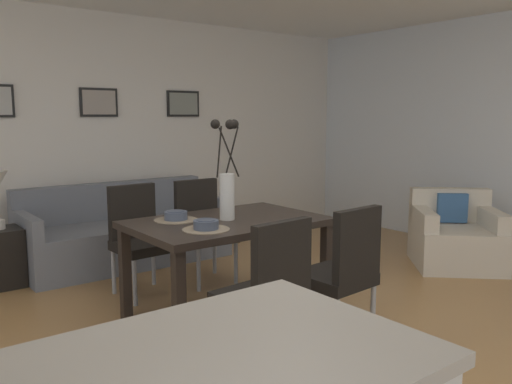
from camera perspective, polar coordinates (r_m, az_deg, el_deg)
name	(u,v)px	position (r m, az deg, el deg)	size (l,w,h in m)	color
ground_plane	(280,356)	(3.48, 2.63, -17.29)	(9.00, 9.00, 0.00)	#A87A47
back_wall_panel	(86,135)	(6.00, -17.91, 5.92)	(9.00, 0.10, 2.60)	silver
dining_table	(227,231)	(3.93, -3.12, -4.27)	(1.40, 0.92, 0.74)	black
dining_chair_near_left	(268,288)	(3.11, 1.34, -10.28)	(0.47, 0.47, 0.92)	black
dining_chair_near_right	(139,234)	(4.58, -12.52, -4.44)	(0.46, 0.46, 0.92)	black
dining_chair_far_left	(343,267)	(3.55, 9.38, -8.04)	(0.47, 0.47, 0.92)	black
dining_chair_far_right	(202,225)	(4.84, -5.82, -3.60)	(0.46, 0.46, 0.92)	black
centerpiece_vase	(227,182)	(3.87, -3.16, 1.13)	(0.21, 0.23, 0.73)	silver
placemat_near_left	(206,229)	(3.57, -5.41, -4.04)	(0.32, 0.32, 0.01)	#7F705B
bowl_near_left	(206,224)	(3.56, -5.42, -3.46)	(0.17, 0.17, 0.07)	#475166
placemat_near_right	(176,220)	(3.92, -8.65, -3.00)	(0.32, 0.32, 0.01)	#7F705B
bowl_near_right	(176,215)	(3.91, -8.66, -2.46)	(0.17, 0.17, 0.07)	#475166
sofa	(125,235)	(5.63, -13.98, -4.55)	(2.05, 0.84, 0.80)	slate
side_table	(0,258)	(5.20, -25.91, -6.42)	(0.36, 0.36, 0.52)	black
armchair	(455,238)	(5.69, 20.73, -4.63)	(1.13, 1.13, 0.75)	beige
framed_picture_center	(99,102)	(5.98, -16.60, 9.26)	(0.41, 0.03, 0.31)	black
framed_picture_right	(183,104)	(6.43, -7.86, 9.42)	(0.43, 0.03, 0.30)	black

